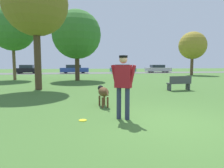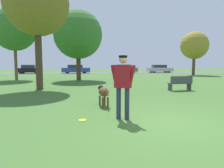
{
  "view_description": "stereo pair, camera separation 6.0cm",
  "coord_description": "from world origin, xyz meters",
  "px_view_note": "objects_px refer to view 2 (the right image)",
  "views": [
    {
      "loc": [
        -2.37,
        -4.74,
        1.53
      ],
      "look_at": [
        -1.26,
        1.41,
        0.9
      ],
      "focal_mm": 32.0,
      "sensor_mm": 36.0,
      "label": 1
    },
    {
      "loc": [
        -2.31,
        -4.75,
        1.53
      ],
      "look_at": [
        -1.26,
        1.41,
        0.9
      ],
      "focal_mm": 32.0,
      "sensor_mm": 36.0,
      "label": 2
    }
  ],
  "objects_px": {
    "tree_mid_center": "(78,35)",
    "parked_car_blue": "(76,69)",
    "parked_car_silver": "(160,69)",
    "tree_far_left": "(14,29)",
    "parked_car_black": "(29,69)",
    "dog": "(103,92)",
    "park_bench": "(180,83)",
    "person": "(123,81)",
    "parked_car_teal": "(124,69)",
    "frisbee": "(82,120)",
    "tree_far_right": "(194,46)",
    "tree_near_left": "(37,4)"
  },
  "relations": [
    {
      "from": "tree_mid_center",
      "to": "parked_car_blue",
      "type": "bearing_deg",
      "value": 91.69
    },
    {
      "from": "parked_car_blue",
      "to": "parked_car_silver",
      "type": "distance_m",
      "value": 14.82
    },
    {
      "from": "tree_far_left",
      "to": "parked_car_black",
      "type": "distance_m",
      "value": 14.23
    },
    {
      "from": "dog",
      "to": "park_bench",
      "type": "bearing_deg",
      "value": -62.22
    },
    {
      "from": "person",
      "to": "dog",
      "type": "distance_m",
      "value": 1.87
    },
    {
      "from": "tree_far_left",
      "to": "parked_car_teal",
      "type": "relative_size",
      "value": 1.55
    },
    {
      "from": "tree_mid_center",
      "to": "tree_far_left",
      "type": "bearing_deg",
      "value": 165.45
    },
    {
      "from": "park_bench",
      "to": "frisbee",
      "type": "bearing_deg",
      "value": 37.86
    },
    {
      "from": "tree_mid_center",
      "to": "tree_far_right",
      "type": "bearing_deg",
      "value": 22.18
    },
    {
      "from": "frisbee",
      "to": "tree_near_left",
      "type": "distance_m",
      "value": 9.03
    },
    {
      "from": "parked_car_silver",
      "to": "park_bench",
      "type": "height_order",
      "value": "parked_car_silver"
    },
    {
      "from": "tree_far_left",
      "to": "parked_car_black",
      "type": "xyz_separation_m",
      "value": [
        -1.87,
        13.5,
        -4.1
      ]
    },
    {
      "from": "frisbee",
      "to": "parked_car_blue",
      "type": "xyz_separation_m",
      "value": [
        -0.48,
        28.29,
        0.68
      ]
    },
    {
      "from": "park_bench",
      "to": "tree_far_right",
      "type": "bearing_deg",
      "value": -128.78
    },
    {
      "from": "dog",
      "to": "tree_near_left",
      "type": "distance_m",
      "value": 7.71
    },
    {
      "from": "tree_mid_center",
      "to": "parked_car_silver",
      "type": "bearing_deg",
      "value": 46.15
    },
    {
      "from": "tree_near_left",
      "to": "parked_car_blue",
      "type": "relative_size",
      "value": 1.48
    },
    {
      "from": "dog",
      "to": "parked_car_teal",
      "type": "relative_size",
      "value": 0.25
    },
    {
      "from": "tree_far_left",
      "to": "dog",
      "type": "bearing_deg",
      "value": -63.29
    },
    {
      "from": "person",
      "to": "parked_car_silver",
      "type": "distance_m",
      "value": 31.53
    },
    {
      "from": "parked_car_black",
      "to": "frisbee",
      "type": "bearing_deg",
      "value": -75.92
    },
    {
      "from": "tree_mid_center",
      "to": "parked_car_teal",
      "type": "height_order",
      "value": "tree_mid_center"
    },
    {
      "from": "person",
      "to": "tree_far_left",
      "type": "bearing_deg",
      "value": 146.06
    },
    {
      "from": "frisbee",
      "to": "park_bench",
      "type": "height_order",
      "value": "park_bench"
    },
    {
      "from": "tree_mid_center",
      "to": "parked_car_teal",
      "type": "xyz_separation_m",
      "value": [
        7.88,
        14.97,
        -3.51
      ]
    },
    {
      "from": "tree_near_left",
      "to": "park_bench",
      "type": "relative_size",
      "value": 4.81
    },
    {
      "from": "person",
      "to": "park_bench",
      "type": "relative_size",
      "value": 1.23
    },
    {
      "from": "parked_car_silver",
      "to": "dog",
      "type": "bearing_deg",
      "value": -114.75
    },
    {
      "from": "frisbee",
      "to": "tree_far_left",
      "type": "distance_m",
      "value": 16.97
    },
    {
      "from": "person",
      "to": "parked_car_blue",
      "type": "distance_m",
      "value": 28.37
    },
    {
      "from": "tree_mid_center",
      "to": "parked_car_teal",
      "type": "distance_m",
      "value": 17.28
    },
    {
      "from": "parked_car_blue",
      "to": "parked_car_silver",
      "type": "bearing_deg",
      "value": -0.03
    },
    {
      "from": "frisbee",
      "to": "parked_car_blue",
      "type": "height_order",
      "value": "parked_car_blue"
    },
    {
      "from": "dog",
      "to": "tree_near_left",
      "type": "relative_size",
      "value": 0.16
    },
    {
      "from": "parked_car_blue",
      "to": "person",
      "type": "bearing_deg",
      "value": -87.96
    },
    {
      "from": "frisbee",
      "to": "parked_car_black",
      "type": "height_order",
      "value": "parked_car_black"
    },
    {
      "from": "frisbee",
      "to": "parked_car_teal",
      "type": "relative_size",
      "value": 0.05
    },
    {
      "from": "tree_far_left",
      "to": "parked_car_black",
      "type": "bearing_deg",
      "value": 97.9
    },
    {
      "from": "person",
      "to": "park_bench",
      "type": "bearing_deg",
      "value": 80.12
    },
    {
      "from": "dog",
      "to": "tree_near_left",
      "type": "height_order",
      "value": "tree_near_left"
    },
    {
      "from": "parked_car_blue",
      "to": "parked_car_teal",
      "type": "distance_m",
      "value": 8.32
    },
    {
      "from": "dog",
      "to": "tree_far_right",
      "type": "distance_m",
      "value": 23.83
    },
    {
      "from": "tree_far_left",
      "to": "parked_car_silver",
      "type": "distance_m",
      "value": 24.69
    },
    {
      "from": "parked_car_teal",
      "to": "parked_car_silver",
      "type": "height_order",
      "value": "parked_car_teal"
    },
    {
      "from": "tree_far_right",
      "to": "parked_car_teal",
      "type": "distance_m",
      "value": 12.07
    },
    {
      "from": "person",
      "to": "frisbee",
      "type": "distance_m",
      "value": 1.53
    },
    {
      "from": "dog",
      "to": "tree_near_left",
      "type": "bearing_deg",
      "value": 22.32
    },
    {
      "from": "parked_car_teal",
      "to": "person",
      "type": "bearing_deg",
      "value": -105.96
    },
    {
      "from": "tree_mid_center",
      "to": "parked_car_black",
      "type": "height_order",
      "value": "tree_mid_center"
    },
    {
      "from": "dog",
      "to": "parked_car_teal",
      "type": "distance_m",
      "value": 27.78
    }
  ]
}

